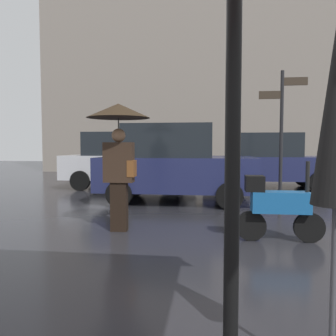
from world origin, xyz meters
The scene contains 8 objects.
ground_plane centered at (0.00, 0.00, 0.00)m, with size 60.00×60.00×0.00m, color #26262B.
pedestrian_with_umbrella centered at (-1.19, 3.17, 1.71)m, with size 1.07×1.07×2.18m.
parked_scooter centered at (1.38, 2.81, 0.55)m, with size 1.32×0.32×1.23m.
parked_car_left centered at (2.26, 9.62, 0.97)m, with size 4.43×2.02×1.91m.
parked_car_right centered at (-0.57, 6.38, 1.01)m, with size 4.03×2.08×2.02m.
parked_car_distant centered at (-2.48, 9.09, 0.98)m, with size 4.55×1.85×1.94m.
street_signpost centered at (1.99, 5.70, 1.93)m, with size 1.08×0.08×3.20m.
building_block centered at (0.00, 17.36, 7.03)m, with size 18.55×2.24×14.06m, color gray.
Camera 1 is at (0.35, -2.53, 1.45)m, focal length 36.61 mm.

